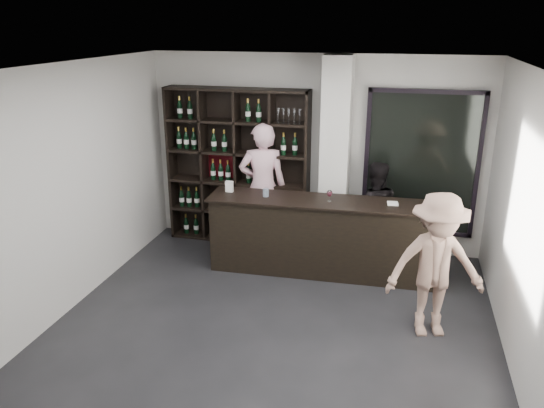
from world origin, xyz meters
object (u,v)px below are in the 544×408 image
(tasting_counter, at_px, (325,237))
(customer, at_px, (436,266))
(wine_shelf, at_px, (238,167))
(taster_pink, at_px, (263,187))
(taster_black, at_px, (374,212))

(tasting_counter, distance_m, customer, 1.86)
(wine_shelf, distance_m, customer, 3.54)
(taster_pink, bearing_deg, wine_shelf, -36.83)
(wine_shelf, relative_size, tasting_counter, 0.75)
(wine_shelf, height_order, tasting_counter, wine_shelf)
(wine_shelf, height_order, taster_pink, wine_shelf)
(tasting_counter, relative_size, taster_pink, 1.66)
(taster_pink, bearing_deg, taster_black, 161.70)
(wine_shelf, height_order, customer, wine_shelf)
(wine_shelf, distance_m, tasting_counter, 1.83)
(wine_shelf, bearing_deg, taster_black, -6.19)
(tasting_counter, relative_size, customer, 1.94)
(taster_black, bearing_deg, customer, 101.84)
(wine_shelf, distance_m, taster_black, 2.16)
(taster_pink, distance_m, taster_black, 1.68)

